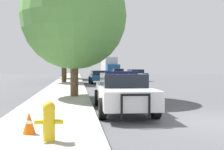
{
  "coord_description": "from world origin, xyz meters",
  "views": [
    {
      "loc": [
        -4.26,
        -8.23,
        1.75
      ],
      "look_at": [
        -0.56,
        20.93,
        0.83
      ],
      "focal_mm": 45.0,
      "sensor_mm": 36.0,
      "label": 1
    }
  ],
  "objects_px": {
    "fire_hydrant": "(49,120)",
    "traffic_cone": "(29,123)",
    "car_background_oncoming": "(136,75)",
    "tree_sidewalk_near": "(74,17)",
    "car_background_distant": "(118,73)",
    "police_car": "(122,91)",
    "box_truck": "(110,66)",
    "car_background_midblock": "(99,76)",
    "tree_sidewalk_far": "(65,43)",
    "tree_sidewalk_mid": "(64,30)",
    "traffic_light": "(89,45)"
  },
  "relations": [
    {
      "from": "car_background_midblock",
      "to": "box_truck",
      "type": "height_order",
      "value": "box_truck"
    },
    {
      "from": "car_background_oncoming",
      "to": "tree_sidewalk_near",
      "type": "xyz_separation_m",
      "value": [
        -7.15,
        -17.36,
        3.68
      ]
    },
    {
      "from": "car_background_midblock",
      "to": "tree_sidewalk_far",
      "type": "distance_m",
      "value": 11.7
    },
    {
      "from": "box_truck",
      "to": "traffic_cone",
      "type": "relative_size",
      "value": 14.64
    },
    {
      "from": "tree_sidewalk_near",
      "to": "traffic_cone",
      "type": "xyz_separation_m",
      "value": [
        -1.01,
        -8.5,
        -4.02
      ]
    },
    {
      "from": "police_car",
      "to": "car_background_midblock",
      "type": "relative_size",
      "value": 1.33
    },
    {
      "from": "car_background_oncoming",
      "to": "box_truck",
      "type": "xyz_separation_m",
      "value": [
        -0.89,
        19.25,
        1.03
      ]
    },
    {
      "from": "car_background_midblock",
      "to": "traffic_cone",
      "type": "relative_size",
      "value": 7.69
    },
    {
      "from": "tree_sidewalk_near",
      "to": "traffic_cone",
      "type": "distance_m",
      "value": 9.46
    },
    {
      "from": "police_car",
      "to": "fire_hydrant",
      "type": "xyz_separation_m",
      "value": [
        -2.36,
        -4.63,
        -0.2
      ]
    },
    {
      "from": "fire_hydrant",
      "to": "box_truck",
      "type": "relative_size",
      "value": 0.11
    },
    {
      "from": "fire_hydrant",
      "to": "tree_sidewalk_near",
      "type": "xyz_separation_m",
      "value": [
        0.47,
        9.25,
        3.83
      ]
    },
    {
      "from": "police_car",
      "to": "traffic_cone",
      "type": "height_order",
      "value": "police_car"
    },
    {
      "from": "car_background_midblock",
      "to": "traffic_light",
      "type": "bearing_deg",
      "value": 104.06
    },
    {
      "from": "tree_sidewalk_mid",
      "to": "police_car",
      "type": "bearing_deg",
      "value": -80.47
    },
    {
      "from": "car_background_oncoming",
      "to": "fire_hydrant",
      "type": "bearing_deg",
      "value": 69.24
    },
    {
      "from": "tree_sidewalk_near",
      "to": "police_car",
      "type": "bearing_deg",
      "value": -67.77
    },
    {
      "from": "fire_hydrant",
      "to": "traffic_cone",
      "type": "xyz_separation_m",
      "value": [
        -0.54,
        0.74,
        -0.2
      ]
    },
    {
      "from": "fire_hydrant",
      "to": "car_background_oncoming",
      "type": "distance_m",
      "value": 27.68
    },
    {
      "from": "traffic_light",
      "to": "traffic_cone",
      "type": "height_order",
      "value": "traffic_light"
    },
    {
      "from": "tree_sidewalk_near",
      "to": "traffic_cone",
      "type": "relative_size",
      "value": 13.63
    },
    {
      "from": "traffic_cone",
      "to": "tree_sidewalk_mid",
      "type": "bearing_deg",
      "value": 90.36
    },
    {
      "from": "car_background_midblock",
      "to": "tree_sidewalk_mid",
      "type": "xyz_separation_m",
      "value": [
        -3.57,
        0.28,
        4.69
      ]
    },
    {
      "from": "car_background_midblock",
      "to": "tree_sidewalk_mid",
      "type": "distance_m",
      "value": 5.9
    },
    {
      "from": "tree_sidewalk_near",
      "to": "fire_hydrant",
      "type": "bearing_deg",
      "value": -92.93
    },
    {
      "from": "car_background_oncoming",
      "to": "tree_sidewalk_far",
      "type": "distance_m",
      "value": 11.31
    },
    {
      "from": "fire_hydrant",
      "to": "box_truck",
      "type": "bearing_deg",
      "value": 81.66
    },
    {
      "from": "car_background_oncoming",
      "to": "tree_sidewalk_far",
      "type": "xyz_separation_m",
      "value": [
        -8.61,
        6.03,
        4.17
      ]
    },
    {
      "from": "police_car",
      "to": "box_truck",
      "type": "height_order",
      "value": "box_truck"
    },
    {
      "from": "fire_hydrant",
      "to": "car_background_distant",
      "type": "relative_size",
      "value": 0.2
    },
    {
      "from": "fire_hydrant",
      "to": "tree_sidewalk_far",
      "type": "distance_m",
      "value": 32.94
    },
    {
      "from": "police_car",
      "to": "car_background_distant",
      "type": "height_order",
      "value": "police_car"
    },
    {
      "from": "car_background_oncoming",
      "to": "police_car",
      "type": "bearing_deg",
      "value": 71.76
    },
    {
      "from": "fire_hydrant",
      "to": "tree_sidewalk_far",
      "type": "bearing_deg",
      "value": 91.73
    },
    {
      "from": "police_car",
      "to": "car_background_distant",
      "type": "relative_size",
      "value": 1.24
    },
    {
      "from": "box_truck",
      "to": "tree_sidewalk_mid",
      "type": "distance_m",
      "value": 24.57
    },
    {
      "from": "car_background_distant",
      "to": "traffic_cone",
      "type": "relative_size",
      "value": 8.29
    },
    {
      "from": "box_truck",
      "to": "tree_sidewalk_near",
      "type": "height_order",
      "value": "tree_sidewalk_near"
    },
    {
      "from": "fire_hydrant",
      "to": "tree_sidewalk_far",
      "type": "xyz_separation_m",
      "value": [
        -0.99,
        32.64,
        4.32
      ]
    },
    {
      "from": "tree_sidewalk_far",
      "to": "police_car",
      "type": "bearing_deg",
      "value": -83.19
    },
    {
      "from": "police_car",
      "to": "traffic_cone",
      "type": "xyz_separation_m",
      "value": [
        -2.9,
        -3.89,
        -0.39
      ]
    },
    {
      "from": "fire_hydrant",
      "to": "car_background_distant",
      "type": "bearing_deg",
      "value": 79.26
    },
    {
      "from": "tree_sidewalk_mid",
      "to": "traffic_cone",
      "type": "relative_size",
      "value": 15.92
    },
    {
      "from": "car_background_midblock",
      "to": "traffic_cone",
      "type": "bearing_deg",
      "value": -100.63
    },
    {
      "from": "traffic_light",
      "to": "traffic_cone",
      "type": "distance_m",
      "value": 25.33
    },
    {
      "from": "traffic_light",
      "to": "box_truck",
      "type": "bearing_deg",
      "value": 76.78
    },
    {
      "from": "tree_sidewalk_near",
      "to": "box_truck",
      "type": "bearing_deg",
      "value": 80.31
    },
    {
      "from": "car_background_midblock",
      "to": "tree_sidewalk_mid",
      "type": "relative_size",
      "value": 0.48
    },
    {
      "from": "police_car",
      "to": "car_background_distant",
      "type": "distance_m",
      "value": 31.96
    },
    {
      "from": "tree_sidewalk_far",
      "to": "car_background_midblock",
      "type": "bearing_deg",
      "value": -69.2
    }
  ]
}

